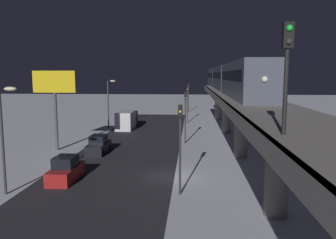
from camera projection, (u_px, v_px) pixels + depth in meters
name	position (u px, v px, depth m)	size (l,w,h in m)	color
ground_plane	(167.00, 177.00, 28.21)	(240.00, 240.00, 0.00)	silver
avenue_asphalt	(110.00, 175.00, 28.56)	(11.00, 88.76, 0.01)	#28282D
elevated_railway	(254.00, 113.00, 27.01)	(5.00, 88.76, 6.27)	gray
subway_train	(226.00, 78.00, 51.01)	(2.94, 55.47, 3.40)	#4C5160
rail_signal	(287.00, 59.00, 11.95)	(0.36, 0.41, 4.00)	black
sedan_black	(99.00, 146.00, 36.67)	(1.91, 4.40, 1.97)	black
sedan_red	(66.00, 171.00, 27.15)	(1.80, 4.27, 1.97)	#A51E1E
box_truck	(127.00, 120.00, 53.64)	(2.40, 7.40, 2.80)	black
traffic_light_near	(180.00, 136.00, 23.44)	(0.32, 0.44, 6.40)	#2D2D2D
traffic_light_mid	(185.00, 110.00, 41.36)	(0.32, 0.44, 6.40)	#2D2D2D
traffic_light_far	(187.00, 99.00, 59.29)	(0.32, 0.44, 6.40)	#2D2D2D
traffic_light_distant	(188.00, 94.00, 77.21)	(0.32, 0.44, 6.40)	#2D2D2D
commercial_billboard	(55.00, 90.00, 37.31)	(4.80, 0.36, 8.90)	#4C4C51
street_lamp_near	(5.00, 128.00, 23.41)	(1.35, 0.44, 7.65)	#38383D
street_lamp_far	(109.00, 98.00, 53.07)	(1.35, 0.44, 7.65)	#38383D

